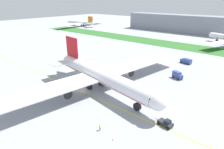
{
  "coord_description": "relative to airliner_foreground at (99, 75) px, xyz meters",
  "views": [
    {
      "loc": [
        52.31,
        -44.31,
        33.46
      ],
      "look_at": [
        3.98,
        12.77,
        3.91
      ],
      "focal_mm": 30.66,
      "sensor_mm": 36.0,
      "label": 1
    }
  ],
  "objects": [
    {
      "name": "parked_airliner_far_left",
      "position": [
        -151.17,
        122.47,
        -1.59
      ],
      "size": [
        49.52,
        80.74,
        13.32
      ],
      "color": "white",
      "rests_on": "ground"
    },
    {
      "name": "terminal_building",
      "position": [
        -38.69,
        160.72,
        2.88
      ],
      "size": [
        105.96,
        20.0,
        18.0
      ],
      "primitive_type": "cube",
      "color": "gray",
      "rests_on": "ground"
    },
    {
      "name": "pushback_tug",
      "position": [
        30.34,
        -4.86,
        -5.15
      ],
      "size": [
        6.1,
        3.09,
        2.11
      ],
      "color": "#26262B",
      "rests_on": "ground"
    },
    {
      "name": "service_truck_fuel_bowser",
      "position": [
        18.76,
        30.88,
        -4.43
      ],
      "size": [
        5.46,
        4.06,
        3.19
      ],
      "color": "#33478C",
      "rests_on": "ground"
    },
    {
      "name": "grass_median_strip",
      "position": [
        -4.42,
        95.08,
        -6.07
      ],
      "size": [
        320.0,
        24.0,
        0.1
      ],
      "primitive_type": "cube",
      "color": "#2D6628",
      "rests_on": "ground"
    },
    {
      "name": "apron_taxi_line",
      "position": [
        -4.42,
        -6.08,
        -6.11
      ],
      "size": [
        280.0,
        0.36,
        0.01
      ],
      "primitive_type": "cube",
      "color": "yellow",
      "rests_on": "ground"
    },
    {
      "name": "airliner_foreground",
      "position": [
        0.0,
        0.0,
        0.0
      ],
      "size": [
        59.29,
        95.88,
        18.0
      ],
      "color": "white",
      "rests_on": "ground"
    },
    {
      "name": "ground_crew_marshaller_front",
      "position": [
        17.55,
        -18.38,
        -5.07
      ],
      "size": [
        0.6,
        0.31,
        1.72
      ],
      "color": "black",
      "rests_on": "ground"
    },
    {
      "name": "ground_crew_wingwalker_port",
      "position": [
        -10.61,
        11.63,
        -5.08
      ],
      "size": [
        0.59,
        0.3,
        1.7
      ],
      "color": "black",
      "rests_on": "ground"
    },
    {
      "name": "traffic_cone_near_nose",
      "position": [
        22.72,
        -19.05,
        -5.83
      ],
      "size": [
        0.36,
        0.36,
        0.58
      ],
      "color": "#F2590C",
      "rests_on": "ground"
    },
    {
      "name": "service_truck_baggage_loader",
      "position": [
        13.82,
        55.0,
        -4.57
      ],
      "size": [
        6.47,
        3.76,
        2.84
      ],
      "color": "#33478C",
      "rests_on": "ground"
    },
    {
      "name": "ground_plane",
      "position": [
        -4.42,
        -4.77,
        -6.12
      ],
      "size": [
        600.0,
        600.0,
        0.0
      ],
      "primitive_type": "plane",
      "color": "#9399A0",
      "rests_on": "ground"
    }
  ]
}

